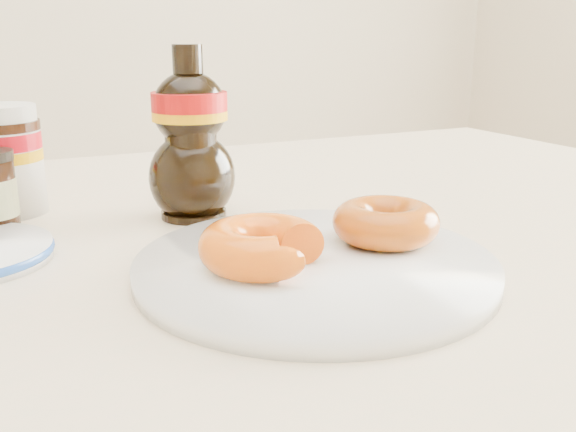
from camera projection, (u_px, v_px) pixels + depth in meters
name	position (u px, v px, depth m)	size (l,w,h in m)	color
dining_table	(210.00, 313.00, 0.63)	(1.40, 0.90, 0.75)	beige
plate	(315.00, 265.00, 0.50)	(0.28, 0.28, 0.01)	white
donut_bitten	(262.00, 246.00, 0.48)	(0.10, 0.10, 0.03)	orange
donut_whole	(386.00, 222.00, 0.54)	(0.09, 0.09, 0.03)	#B0480B
nutella_jar	(2.00, 156.00, 0.66)	(0.08, 0.08, 0.11)	white
syrup_bottle	(191.00, 134.00, 0.64)	(0.09, 0.08, 0.17)	black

